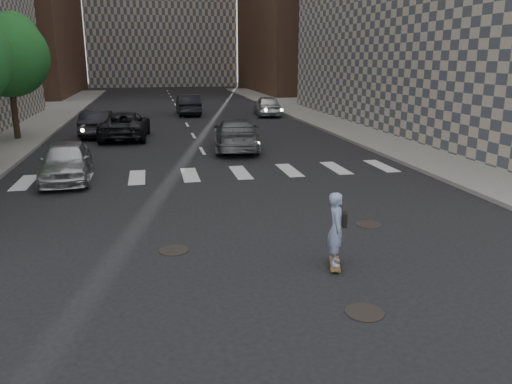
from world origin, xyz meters
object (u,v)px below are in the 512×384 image
at_px(traffic_car_c, 125,125).
at_px(tree_c, 9,53).
at_px(silver_sedan, 66,161).
at_px(traffic_car_b, 236,134).
at_px(traffic_car_a, 98,123).
at_px(skateboarder, 337,229).
at_px(traffic_car_e, 188,105).
at_px(traffic_car_d, 267,106).

bearing_deg(traffic_car_c, tree_c, -0.63).
xyz_separation_m(silver_sedan, traffic_car_b, (7.19, 4.97, 0.05)).
bearing_deg(traffic_car_a, traffic_car_c, 142.91).
bearing_deg(skateboarder, traffic_car_e, 109.58).
bearing_deg(skateboarder, traffic_car_d, 97.82).
xyz_separation_m(silver_sedan, traffic_car_d, (12.00, 18.97, 0.05)).
relative_size(skateboarder, traffic_car_b, 0.32).
xyz_separation_m(tree_c, traffic_car_b, (11.15, -5.14, -3.87)).
relative_size(traffic_car_a, traffic_car_e, 0.94).
height_order(skateboarder, traffic_car_c, skateboarder).
height_order(traffic_car_b, traffic_car_c, traffic_car_b).
height_order(tree_c, traffic_car_e, tree_c).
distance_m(skateboarder, traffic_car_e, 30.35).
bearing_deg(traffic_car_d, traffic_car_a, 40.45).
height_order(skateboarder, traffic_car_b, skateboarder).
xyz_separation_m(skateboarder, traffic_car_c, (-5.19, 19.20, -0.14)).
bearing_deg(silver_sedan, traffic_car_c, 76.49).
bearing_deg(tree_c, traffic_car_a, 11.92).
bearing_deg(traffic_car_b, tree_c, -17.32).
bearing_deg(traffic_car_d, skateboarder, 86.30).
bearing_deg(traffic_car_a, traffic_car_e, -118.70).
bearing_deg(silver_sedan, traffic_car_b, 31.15).
bearing_deg(silver_sedan, traffic_car_a, 85.79).
bearing_deg(traffic_car_e, traffic_car_c, 68.20).
bearing_deg(skateboarder, tree_c, 136.92).
bearing_deg(skateboarder, silver_sedan, 143.91).
relative_size(traffic_car_a, traffic_car_b, 0.85).
height_order(traffic_car_a, traffic_car_e, traffic_car_e).
relative_size(skateboarder, silver_sedan, 0.40).
distance_m(traffic_car_a, traffic_car_d, 14.31).
bearing_deg(traffic_car_d, traffic_car_c, 48.54).
relative_size(skateboarder, traffic_car_e, 0.35).
relative_size(tree_c, skateboarder, 3.91).
relative_size(traffic_car_b, traffic_car_d, 1.17).
relative_size(silver_sedan, traffic_car_e, 0.89).
bearing_deg(silver_sedan, traffic_car_d, 54.18).
height_order(silver_sedan, traffic_car_a, traffic_car_a).
distance_m(silver_sedan, traffic_car_b, 8.74).
xyz_separation_m(tree_c, silver_sedan, (3.95, -10.11, -3.92)).
bearing_deg(silver_sedan, skateboarder, -57.59).
bearing_deg(traffic_car_a, skateboarder, 110.55).
relative_size(silver_sedan, traffic_car_b, 0.80).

